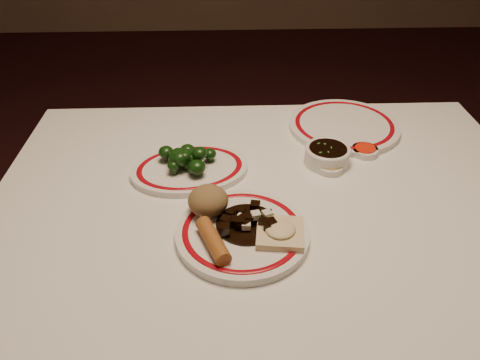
% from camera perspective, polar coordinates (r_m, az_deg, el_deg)
% --- Properties ---
extents(dining_table, '(1.20, 0.90, 0.75)m').
position_cam_1_polar(dining_table, '(1.06, 3.44, -6.46)').
color(dining_table, white).
rests_on(dining_table, ground).
extents(main_plate, '(0.26, 0.26, 0.02)m').
position_cam_1_polar(main_plate, '(0.90, 0.29, -6.48)').
color(main_plate, white).
rests_on(main_plate, dining_table).
extents(rice_mound, '(0.08, 0.08, 0.06)m').
position_cam_1_polar(rice_mound, '(0.92, -3.90, -2.51)').
color(rice_mound, olive).
rests_on(rice_mound, main_plate).
extents(spring_roll, '(0.07, 0.11, 0.03)m').
position_cam_1_polar(spring_roll, '(0.86, -3.30, -7.38)').
color(spring_roll, '#9E5E27').
rests_on(spring_roll, main_plate).
extents(fried_wonton, '(0.10, 0.10, 0.02)m').
position_cam_1_polar(fried_wonton, '(0.88, 4.91, -6.30)').
color(fried_wonton, beige).
rests_on(fried_wonton, main_plate).
extents(stirfry_heap, '(0.12, 0.12, 0.03)m').
position_cam_1_polar(stirfry_heap, '(0.90, 0.93, -5.08)').
color(stirfry_heap, black).
rests_on(stirfry_heap, main_plate).
extents(broccoli_plate, '(0.30, 0.27, 0.02)m').
position_cam_1_polar(broccoli_plate, '(1.08, -6.13, 1.32)').
color(broccoli_plate, white).
rests_on(broccoli_plate, dining_table).
extents(broccoli_pile, '(0.13, 0.11, 0.05)m').
position_cam_1_polar(broccoli_pile, '(1.06, -6.68, 2.73)').
color(broccoli_pile, '#23471C').
rests_on(broccoli_pile, broccoli_plate).
extents(soy_bowl, '(0.11, 0.11, 0.04)m').
position_cam_1_polar(soy_bowl, '(1.12, 10.59, 2.94)').
color(soy_bowl, white).
rests_on(soy_bowl, dining_table).
extents(sweet_sour_dish, '(0.06, 0.06, 0.02)m').
position_cam_1_polar(sweet_sour_dish, '(1.18, 14.97, 3.45)').
color(sweet_sour_dish, white).
rests_on(sweet_sour_dish, dining_table).
extents(mustard_dish, '(0.06, 0.06, 0.02)m').
position_cam_1_polar(mustard_dish, '(1.10, 10.92, 1.56)').
color(mustard_dish, white).
rests_on(mustard_dish, dining_table).
extents(far_plate, '(0.36, 0.36, 0.02)m').
position_cam_1_polar(far_plate, '(1.28, 12.56, 6.49)').
color(far_plate, white).
rests_on(far_plate, dining_table).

